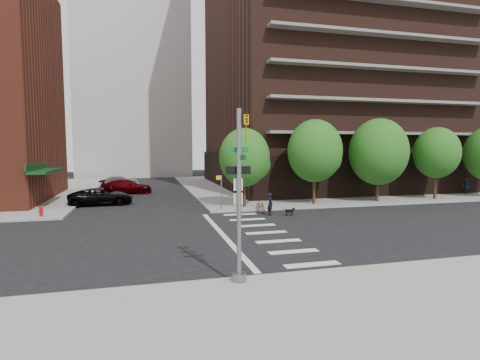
# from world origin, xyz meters

# --- Properties ---
(ground) EXTENTS (120.00, 120.00, 0.00)m
(ground) POSITION_xyz_m (0.00, 0.00, 0.00)
(ground) COLOR black
(ground) RESTS_ON ground
(sidewalk_ne) EXTENTS (39.00, 33.00, 0.15)m
(sidewalk_ne) POSITION_xyz_m (20.50, 23.50, 0.07)
(sidewalk_ne) COLOR gray
(sidewalk_ne) RESTS_ON ground
(crosswalk) EXTENTS (3.85, 13.00, 0.01)m
(crosswalk) POSITION_xyz_m (2.21, -0.00, 0.01)
(crosswalk) COLOR silver
(crosswalk) RESTS_ON ground
(apartment_tower) EXTENTS (26.65, 25.50, 45.00)m
(apartment_tower) POSITION_xyz_m (18.00, 24.00, 20.91)
(apartment_tower) COLOR black
(apartment_tower) RESTS_ON sidewalk_ne
(tree_a) EXTENTS (4.00, 4.00, 5.90)m
(tree_a) POSITION_xyz_m (4.00, 8.50, 4.04)
(tree_a) COLOR #301E11
(tree_a) RESTS_ON sidewalk_ne
(tree_b) EXTENTS (4.50, 4.50, 6.65)m
(tree_b) POSITION_xyz_m (10.00, 8.50, 4.54)
(tree_b) COLOR #301E11
(tree_b) RESTS_ON sidewalk_ne
(tree_c) EXTENTS (5.00, 5.00, 6.80)m
(tree_c) POSITION_xyz_m (16.00, 8.50, 4.45)
(tree_c) COLOR #301E11
(tree_c) RESTS_ON sidewalk_ne
(tree_d) EXTENTS (4.00, 4.00, 6.20)m
(tree_d) POSITION_xyz_m (22.00, 8.50, 4.34)
(tree_d) COLOR #301E11
(tree_d) RESTS_ON sidewalk_ne
(traffic_signal) EXTENTS (0.90, 0.75, 6.00)m
(traffic_signal) POSITION_xyz_m (-0.47, -7.49, 2.70)
(traffic_signal) COLOR slate
(traffic_signal) RESTS_ON sidewalk_s
(pedestrian_signal) EXTENTS (2.18, 0.67, 2.60)m
(pedestrian_signal) POSITION_xyz_m (2.32, 7.92, 1.85)
(pedestrian_signal) COLOR slate
(pedestrian_signal) RESTS_ON sidewalk_ne
(fire_hydrant) EXTENTS (0.24, 0.24, 0.73)m
(fire_hydrant) POSITION_xyz_m (-10.50, 7.80, 0.55)
(fire_hydrant) COLOR #A50C0C
(fire_hydrant) RESTS_ON sidewalk_nw
(parked_car_black) EXTENTS (2.71, 5.32, 1.44)m
(parked_car_black) POSITION_xyz_m (-7.21, 13.23, 0.72)
(parked_car_black) COLOR black
(parked_car_black) RESTS_ON ground
(parked_car_maroon) EXTENTS (2.56, 5.35, 1.50)m
(parked_car_maroon) POSITION_xyz_m (-5.50, 20.80, 0.75)
(parked_car_maroon) COLOR #460207
(parked_car_maroon) RESTS_ON ground
(parked_car_silver) EXTENTS (1.62, 4.26, 1.39)m
(parked_car_silver) POSITION_xyz_m (-6.52, 27.66, 0.69)
(parked_car_silver) COLOR gray
(parked_car_silver) RESTS_ON ground
(scooter) EXTENTS (0.68, 1.79, 0.93)m
(scooter) POSITION_xyz_m (4.71, 6.50, 0.46)
(scooter) COLOR maroon
(scooter) RESTS_ON ground
(dog_walker) EXTENTS (0.60, 0.40, 1.61)m
(dog_walker) POSITION_xyz_m (5.00, 5.15, 0.80)
(dog_walker) COLOR black
(dog_walker) RESTS_ON ground
(dog) EXTENTS (0.67, 0.29, 0.56)m
(dog) POSITION_xyz_m (6.28, 4.60, 0.35)
(dog) COLOR black
(dog) RESTS_ON ground
(pedestrian_far) EXTENTS (0.92, 0.82, 1.57)m
(pedestrian_far) POSITION_xyz_m (27.73, 10.79, 0.93)
(pedestrian_far) COLOR #1D314C
(pedestrian_far) RESTS_ON sidewalk_ne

